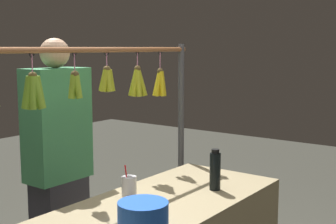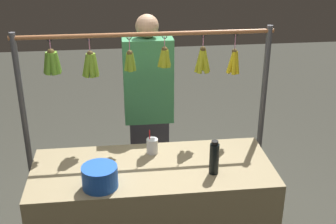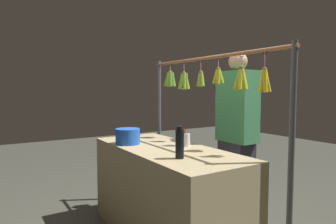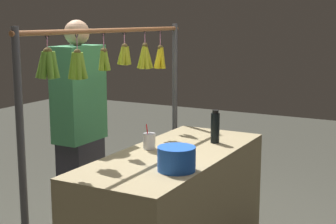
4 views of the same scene
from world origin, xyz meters
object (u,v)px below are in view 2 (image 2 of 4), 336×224
object	(u,v)px
blue_bucket	(100,177)
vendor_person	(149,115)
drink_cup	(152,146)
water_bottle	(214,158)

from	to	relation	value
blue_bucket	vendor_person	xyz separation A→B (m)	(-0.39, -1.03, -0.05)
vendor_person	drink_cup	bearing A→B (deg)	87.84
blue_bucket	vendor_person	size ratio (longest dim) A/B	0.13
water_bottle	drink_cup	xyz separation A→B (m)	(0.39, -0.33, -0.06)
blue_bucket	water_bottle	bearing A→B (deg)	-174.19
water_bottle	vendor_person	bearing A→B (deg)	-69.18
drink_cup	vendor_person	size ratio (longest dim) A/B	0.10
drink_cup	vendor_person	bearing A→B (deg)	-92.16
vendor_person	blue_bucket	bearing A→B (deg)	69.15
water_bottle	blue_bucket	xyz separation A→B (m)	(0.76, 0.08, -0.04)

